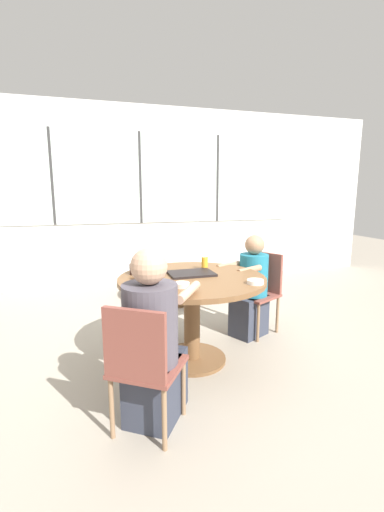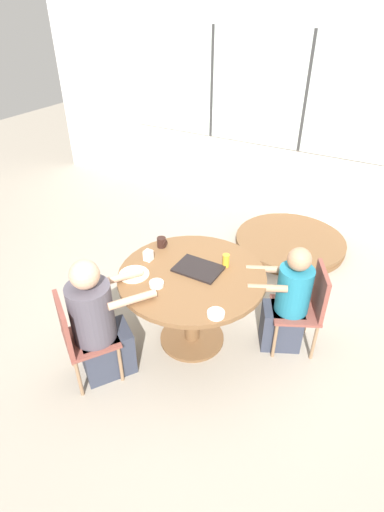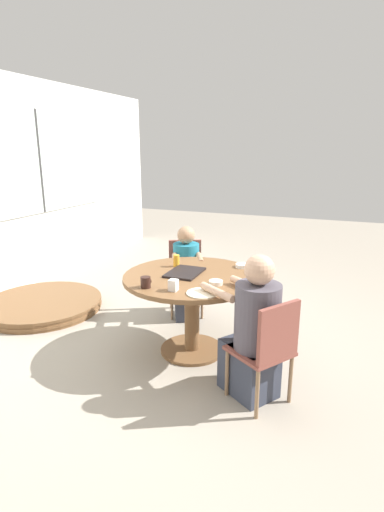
% 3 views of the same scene
% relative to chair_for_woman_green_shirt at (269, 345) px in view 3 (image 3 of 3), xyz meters
% --- Properties ---
extents(ground_plane, '(16.00, 16.00, 0.00)m').
position_rel_chair_for_woman_green_shirt_xyz_m(ground_plane, '(0.56, 0.83, -0.50)').
color(ground_plane, gray).
extents(dining_table, '(1.26, 1.26, 0.76)m').
position_rel_chair_for_woman_green_shirt_xyz_m(dining_table, '(0.56, 0.83, 0.10)').
color(dining_table, brown).
rests_on(dining_table, ground_plane).
extents(chair_for_woman_green_shirt, '(0.56, 0.56, 0.84)m').
position_rel_chair_for_woman_green_shirt_xyz_m(chair_for_woman_green_shirt, '(0.00, 0.00, 0.00)').
color(chair_for_woman_green_shirt, brown).
rests_on(chair_for_woman_green_shirt, ground_plane).
extents(chair_for_man_blue_shirt, '(0.54, 0.54, 0.84)m').
position_rel_chair_for_woman_green_shirt_xyz_m(chair_for_man_blue_shirt, '(1.46, 1.27, 0.00)').
color(chair_for_man_blue_shirt, brown).
rests_on(chair_for_man_blue_shirt, ground_plane).
extents(person_woman_green_shirt, '(0.63, 0.70, 1.15)m').
position_rel_chair_for_woman_green_shirt_xyz_m(person_woman_green_shirt, '(0.09, 0.14, 0.02)').
color(person_woman_green_shirt, '#333847').
rests_on(person_woman_green_shirt, ground_plane).
extents(person_man_blue_shirt, '(0.60, 0.50, 1.05)m').
position_rel_chair_for_woman_green_shirt_xyz_m(person_man_blue_shirt, '(1.31, 1.20, -0.02)').
color(person_man_blue_shirt, '#333847').
rests_on(person_man_blue_shirt, ground_plane).
extents(food_tray_dark, '(0.39, 0.28, 0.02)m').
position_rel_chair_for_woman_green_shirt_xyz_m(food_tray_dark, '(0.58, 0.91, 0.28)').
color(food_tray_dark, black).
rests_on(food_tray_dark, dining_table).
extents(coffee_mug, '(0.09, 0.08, 0.09)m').
position_rel_chair_for_woman_green_shirt_xyz_m(coffee_mug, '(0.11, 1.06, 0.31)').
color(coffee_mug, black).
rests_on(coffee_mug, dining_table).
extents(juice_glass, '(0.06, 0.06, 0.12)m').
position_rel_chair_for_woman_green_shirt_xyz_m(juice_glass, '(0.76, 1.07, 0.33)').
color(juice_glass, gold).
rests_on(juice_glass, dining_table).
extents(milk_carton_small, '(0.07, 0.07, 0.09)m').
position_rel_chair_for_woman_green_shirt_xyz_m(milk_carton_small, '(0.13, 0.82, 0.31)').
color(milk_carton_small, silver).
rests_on(milk_carton_small, dining_table).
extents(bowl_white_shallow, '(0.13, 0.13, 0.03)m').
position_rel_chair_for_woman_green_shirt_xyz_m(bowl_white_shallow, '(0.97, 0.47, 0.28)').
color(bowl_white_shallow, white).
rests_on(bowl_white_shallow, dining_table).
extents(bowl_cereal, '(0.12, 0.12, 0.04)m').
position_rel_chair_for_woman_green_shirt_xyz_m(bowl_cereal, '(0.39, 0.54, 0.29)').
color(bowl_cereal, silver).
rests_on(bowl_cereal, dining_table).
extents(plate_tortillas, '(0.26, 0.26, 0.01)m').
position_rel_chair_for_woman_green_shirt_xyz_m(plate_tortillas, '(0.15, 0.57, 0.27)').
color(plate_tortillas, beige).
rests_on(plate_tortillas, dining_table).
extents(folded_table_stack, '(1.38, 1.38, 0.12)m').
position_rel_chair_for_woman_green_shirt_xyz_m(folded_table_stack, '(0.84, 2.87, -0.44)').
color(folded_table_stack, brown).
rests_on(folded_table_stack, ground_plane).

